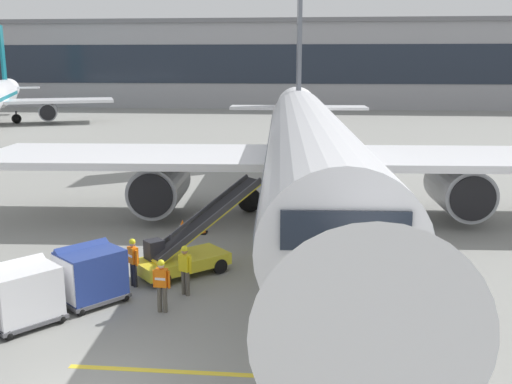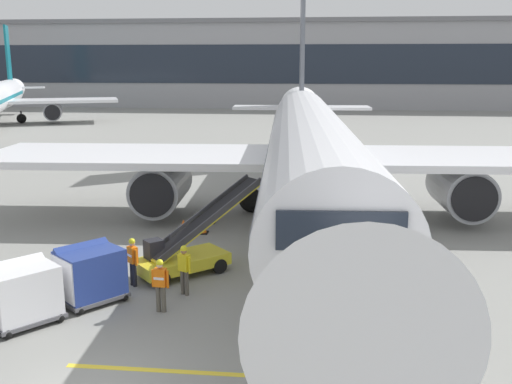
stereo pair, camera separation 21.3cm
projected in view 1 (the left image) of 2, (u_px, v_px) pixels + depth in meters
parked_airplane at (308, 147)px, 29.29m from camera, size 32.83×42.98×14.22m
belt_loader at (187, 250)px, 21.87m from camera, size 4.63×4.39×3.36m
baggage_cart_lead at (90, 273)px, 19.20m from camera, size 2.51×2.60×1.91m
baggage_cart_second at (23, 293)px, 17.59m from camera, size 2.51×2.60×1.91m
ground_crew_by_loader at (76, 273)px, 19.27m from camera, size 0.41×0.49×1.74m
ground_crew_by_carts at (162, 282)px, 18.42m from camera, size 0.57×0.28×1.74m
ground_crew_marshaller at (133, 259)px, 20.57m from camera, size 0.44×0.44×1.74m
ground_crew_wingwalker at (185, 267)px, 19.79m from camera, size 0.51×0.40×1.74m
safety_cone_engine_keepout at (208, 216)px, 28.88m from camera, size 0.64×0.64×0.72m
safety_cone_wingtip at (183, 227)px, 26.85m from camera, size 0.63×0.63×0.72m
safety_cone_nose_mark at (201, 227)px, 27.09m from camera, size 0.54×0.54×0.62m
apron_guidance_line_lead_in at (302, 220)px, 29.35m from camera, size 0.20×110.00×0.01m
apron_guidance_line_stop_bar at (300, 378)px, 14.75m from camera, size 12.00×0.20×0.01m
terminal_building at (292, 64)px, 103.16m from camera, size 118.75×16.47×14.57m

